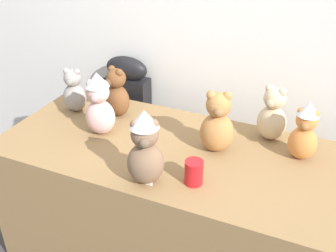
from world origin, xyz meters
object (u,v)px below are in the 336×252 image
instrument_case (130,125)px  teddy_bear_sand (272,115)px  party_cup_red (194,172)px  teddy_bear_chestnut (117,94)px  teddy_bear_mocha (145,149)px  teddy_bear_ginger (305,132)px  teddy_bear_blush (99,105)px  display_table (168,206)px  teddy_bear_ash (74,91)px  teddy_bear_caramel (217,124)px

instrument_case → teddy_bear_sand: bearing=-14.0°
party_cup_red → teddy_bear_chestnut: bearing=146.1°
teddy_bear_mocha → teddy_bear_ginger: bearing=13.1°
teddy_bear_blush → teddy_bear_ginger: teddy_bear_blush is taller
instrument_case → teddy_bear_mocha: 1.06m
instrument_case → teddy_bear_sand: teddy_bear_sand is taller
teddy_bear_ginger → party_cup_red: teddy_bear_ginger is taller
display_table → instrument_case: bearing=134.5°
teddy_bear_blush → teddy_bear_ash: bearing=136.9°
display_table → teddy_bear_mocha: bearing=-85.3°
display_table → teddy_bear_sand: (0.44, 0.28, 0.51)m
display_table → teddy_bear_blush: teddy_bear_blush is taller
teddy_bear_mocha → party_cup_red: (0.19, 0.07, -0.11)m
teddy_bear_caramel → party_cup_red: teddy_bear_caramel is taller
teddy_bear_caramel → party_cup_red: bearing=-108.5°
teddy_bear_caramel → teddy_bear_ash: (-0.86, 0.07, -0.03)m
teddy_bear_sand → party_cup_red: size_ratio=2.62×
teddy_bear_chestnut → teddy_bear_ash: (-0.25, -0.05, -0.01)m
teddy_bear_chestnut → teddy_bear_blush: teddy_bear_blush is taller
teddy_bear_chestnut → teddy_bear_ash: size_ratio=1.11×
instrument_case → teddy_bear_ginger: bearing=-17.6°
display_table → teddy_bear_sand: 0.73m
display_table → teddy_bear_ash: 0.82m
display_table → teddy_bear_sand: teddy_bear_sand is taller
display_table → teddy_bear_mocha: teddy_bear_mocha is taller
display_table → instrument_case: size_ratio=1.73×
teddy_bear_ash → teddy_bear_mocha: bearing=-45.4°
display_table → teddy_bear_mocha: 0.62m
teddy_bear_chestnut → teddy_bear_mocha: bearing=-26.0°
instrument_case → teddy_bear_chestnut: bearing=-70.0°
teddy_bear_sand → teddy_bear_ginger: bearing=-19.2°
teddy_bear_chestnut → teddy_bear_ash: teddy_bear_chestnut is taller
teddy_bear_caramel → display_table: bearing=-178.9°
teddy_bear_blush → teddy_bear_ash: (-0.27, 0.16, -0.04)m
display_table → teddy_bear_sand: size_ratio=5.86×
teddy_bear_caramel → teddy_bear_ash: 0.86m
teddy_bear_caramel → teddy_bear_mocha: bearing=-135.8°
instrument_case → teddy_bear_chestnut: (0.12, -0.33, 0.40)m
teddy_bear_chestnut → teddy_bear_sand: 0.83m
teddy_bear_mocha → teddy_bear_ginger: 0.74m
display_table → teddy_bear_chestnut: size_ratio=5.91×
teddy_bear_mocha → party_cup_red: teddy_bear_mocha is taller
display_table → instrument_case: 0.74m
teddy_bear_ginger → teddy_bear_sand: 0.20m
teddy_bear_chestnut → teddy_bear_blush: bearing=-61.2°
instrument_case → teddy_bear_ash: teddy_bear_ash is taller
teddy_bear_ginger → party_cup_red: (-0.39, -0.38, -0.09)m
teddy_bear_mocha → teddy_bear_sand: bearing=29.1°
teddy_bear_ginger → display_table: bearing=-160.1°
teddy_bear_sand → teddy_bear_mocha: bearing=-110.0°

